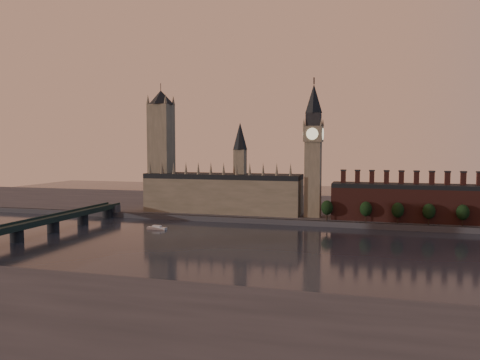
{
  "coord_description": "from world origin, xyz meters",
  "views": [
    {
      "loc": [
        53.41,
        -252.27,
        58.17
      ],
      "look_at": [
        -33.15,
        55.0,
        35.51
      ],
      "focal_mm": 35.0,
      "sensor_mm": 36.0,
      "label": 1
    }
  ],
  "objects_px": {
    "victoria_tower": "(161,146)",
    "river_boat": "(157,228)",
    "westminster_bridge": "(33,226)",
    "big_ben": "(313,149)"
  },
  "relations": [
    {
      "from": "westminster_bridge",
      "to": "river_boat",
      "type": "xyz_separation_m",
      "value": [
        63.34,
        48.82,
        -6.34
      ]
    },
    {
      "from": "big_ben",
      "to": "westminster_bridge",
      "type": "bearing_deg",
      "value": -145.67
    },
    {
      "from": "big_ben",
      "to": "river_boat",
      "type": "height_order",
      "value": "big_ben"
    },
    {
      "from": "victoria_tower",
      "to": "westminster_bridge",
      "type": "distance_m",
      "value": 133.21
    },
    {
      "from": "big_ben",
      "to": "westminster_bridge",
      "type": "xyz_separation_m",
      "value": [
        -165.0,
        -112.7,
        -49.39
      ]
    },
    {
      "from": "victoria_tower",
      "to": "big_ben",
      "type": "distance_m",
      "value": 130.12
    },
    {
      "from": "victoria_tower",
      "to": "big_ben",
      "type": "xyz_separation_m",
      "value": [
        130.0,
        -5.0,
        -2.26
      ]
    },
    {
      "from": "river_boat",
      "to": "victoria_tower",
      "type": "bearing_deg",
      "value": 116.12
    },
    {
      "from": "victoria_tower",
      "to": "river_boat",
      "type": "distance_m",
      "value": 94.4
    },
    {
      "from": "westminster_bridge",
      "to": "river_boat",
      "type": "height_order",
      "value": "westminster_bridge"
    }
  ]
}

